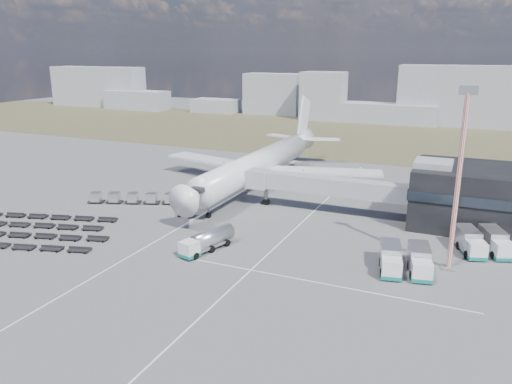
% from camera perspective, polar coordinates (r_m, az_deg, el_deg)
% --- Properties ---
extents(ground, '(420.00, 420.00, 0.00)m').
position_cam_1_polar(ground, '(82.09, -8.48, -4.78)').
color(ground, '#565659').
rests_on(ground, ground).
extents(grass_strip, '(420.00, 90.00, 0.01)m').
position_cam_1_polar(grass_strip, '(181.77, 10.38, 6.50)').
color(grass_strip, brown).
rests_on(grass_strip, ground).
extents(lane_markings, '(47.12, 110.00, 0.01)m').
position_cam_1_polar(lane_markings, '(80.08, -1.38, -5.13)').
color(lane_markings, silver).
rests_on(lane_markings, ground).
extents(terminal, '(30.40, 16.40, 11.00)m').
position_cam_1_polar(terminal, '(91.74, 26.77, -0.68)').
color(terminal, black).
rests_on(terminal, ground).
extents(jet_bridge, '(30.30, 3.80, 7.05)m').
position_cam_1_polar(jet_bridge, '(91.93, 6.72, 0.84)').
color(jet_bridge, '#939399').
rests_on(jet_bridge, ground).
extents(airliner, '(51.59, 64.53, 17.62)m').
position_cam_1_polar(airliner, '(108.13, 0.57, 3.35)').
color(airliner, white).
rests_on(airliner, ground).
extents(skyline, '(306.21, 21.91, 23.36)m').
position_cam_1_polar(skyline, '(223.19, 7.80, 10.59)').
color(skyline, '#999EA7').
rests_on(skyline, ground).
extents(fuel_tanker, '(4.94, 9.87, 3.09)m').
position_cam_1_polar(fuel_tanker, '(74.58, -5.59, -5.56)').
color(fuel_tanker, white).
rests_on(fuel_tanker, ground).
extents(pushback_tug, '(3.04, 1.77, 1.38)m').
position_cam_1_polar(pushback_tug, '(90.26, -7.95, -2.37)').
color(pushback_tug, white).
rests_on(pushback_tug, ground).
extents(catering_truck, '(5.02, 7.29, 3.10)m').
position_cam_1_polar(catering_truck, '(110.97, 4.89, 1.65)').
color(catering_truck, white).
rests_on(catering_truck, ground).
extents(service_trucks_near, '(7.91, 8.89, 3.11)m').
position_cam_1_polar(service_trucks_near, '(70.30, 16.67, -7.43)').
color(service_trucks_near, white).
rests_on(service_trucks_near, ground).
extents(service_trucks_far, '(8.62, 9.34, 3.06)m').
position_cam_1_polar(service_trucks_far, '(80.66, 24.49, -5.21)').
color(service_trucks_far, white).
rests_on(service_trucks_far, ground).
extents(uld_row, '(17.09, 8.01, 1.93)m').
position_cam_1_polar(uld_row, '(99.66, -13.89, -0.66)').
color(uld_row, black).
rests_on(uld_row, ground).
extents(baggage_dollies, '(31.48, 22.72, 0.78)m').
position_cam_1_polar(baggage_dollies, '(90.34, -25.12, -3.96)').
color(baggage_dollies, black).
rests_on(baggage_dollies, ground).
extents(floodlight_mast, '(2.32, 1.89, 24.52)m').
position_cam_1_polar(floodlight_mast, '(69.83, 22.10, 1.10)').
color(floodlight_mast, red).
rests_on(floodlight_mast, ground).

